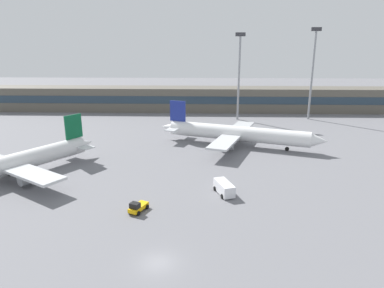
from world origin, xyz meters
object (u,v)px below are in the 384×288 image
object	(u,v)px
airplane_near	(3,166)
service_van_white	(224,188)
floodlight_tower_west	(239,71)
airplane_mid	(238,134)
baggage_tug_yellow	(138,207)
floodlight_tower_east	(313,68)

from	to	relation	value
airplane_near	service_van_white	size ratio (longest dim) A/B	6.48
floodlight_tower_west	airplane_mid	bearing A→B (deg)	-95.11
airplane_mid	baggage_tug_yellow	distance (m)	41.13
baggage_tug_yellow	service_van_white	xyz separation A→B (m)	(13.52, 7.14, 0.31)
baggage_tug_yellow	service_van_white	size ratio (longest dim) A/B	0.70
airplane_near	service_van_white	xyz separation A→B (m)	(40.37, -3.86, -1.98)
airplane_mid	floodlight_tower_east	xyz separation A→B (m)	(27.47, 34.14, 13.97)
service_van_white	floodlight_tower_west	world-z (taller)	floodlight_tower_west
airplane_near	baggage_tug_yellow	distance (m)	29.10
airplane_mid	floodlight_tower_east	size ratio (longest dim) A/B	1.36
service_van_white	floodlight_tower_west	xyz separation A→B (m)	(8.04, 61.88, 15.22)
airplane_near	floodlight_tower_east	world-z (taller)	floodlight_tower_east
baggage_tug_yellow	floodlight_tower_east	size ratio (longest dim) A/B	0.13
floodlight_tower_west	airplane_near	bearing A→B (deg)	-129.83
airplane_near	service_van_white	distance (m)	40.60
baggage_tug_yellow	airplane_mid	bearing A→B (deg)	62.97
baggage_tug_yellow	floodlight_tower_west	size ratio (longest dim) A/B	0.14
baggage_tug_yellow	service_van_white	bearing A→B (deg)	27.83
airplane_mid	service_van_white	bearing A→B (deg)	-99.90
baggage_tug_yellow	floodlight_tower_east	distance (m)	86.00
airplane_near	floodlight_tower_west	xyz separation A→B (m)	(48.40, 58.03, 13.24)
airplane_mid	floodlight_tower_east	distance (m)	45.99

